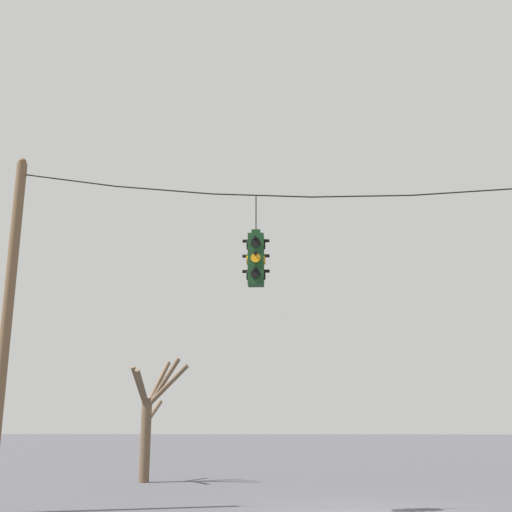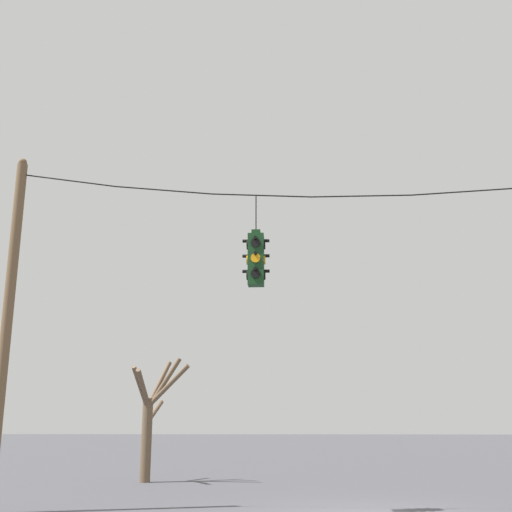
{
  "view_description": "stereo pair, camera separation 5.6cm",
  "coord_description": "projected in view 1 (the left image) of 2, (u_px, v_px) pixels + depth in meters",
  "views": [
    {
      "loc": [
        -1.65,
        -13.31,
        1.72
      ],
      "look_at": [
        -2.29,
        -0.04,
        5.21
      ],
      "focal_mm": 45.0,
      "sensor_mm": 36.0,
      "label": 1
    },
    {
      "loc": [
        -1.59,
        -13.31,
        1.72
      ],
      "look_at": [
        -2.29,
        -0.04,
        5.21
      ],
      "focal_mm": 45.0,
      "sensor_mm": 36.0,
      "label": 2
    }
  ],
  "objects": [
    {
      "name": "utility_pole_left",
      "position": [
        6.0,
        324.0,
        13.63
      ],
      "size": [
        0.23,
        0.23,
        7.58
      ],
      "color": "brown",
      "rests_on": "ground_plane"
    },
    {
      "name": "span_wire",
      "position": [
        361.0,
        187.0,
        14.02
      ],
      "size": [
        15.24,
        0.03,
        0.69
      ],
      "color": "black"
    },
    {
      "name": "traffic_light_near_right_pole",
      "position": [
        256.0,
        259.0,
        13.72
      ],
      "size": [
        0.58,
        0.58,
        2.02
      ],
      "color": "#143819"
    },
    {
      "name": "bare_tree",
      "position": [
        150.0,
        417.0,
        19.91
      ],
      "size": [
        1.76,
        2.53,
        3.77
      ],
      "color": "brown",
      "rests_on": "ground_plane"
    }
  ]
}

